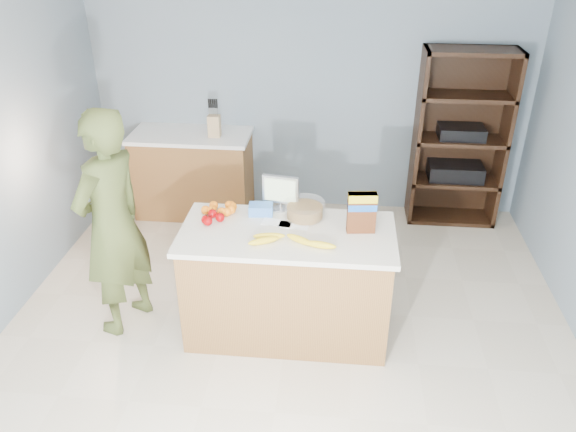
# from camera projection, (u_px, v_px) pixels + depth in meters

# --- Properties ---
(floor) EXTENTS (4.50, 5.00, 0.02)m
(floor) POSITION_uv_depth(u_px,v_px,m) (283.00, 355.00, 4.21)
(floor) COLOR beige
(floor) RESTS_ON ground
(walls) EXTENTS (4.52, 5.02, 2.51)m
(walls) POSITION_uv_depth(u_px,v_px,m) (282.00, 150.00, 3.42)
(walls) COLOR gray
(walls) RESTS_ON ground
(counter_peninsula) EXTENTS (1.56, 0.76, 0.90)m
(counter_peninsula) POSITION_uv_depth(u_px,v_px,m) (287.00, 286.00, 4.27)
(counter_peninsula) COLOR brown
(counter_peninsula) RESTS_ON ground
(back_cabinet) EXTENTS (1.24, 0.62, 0.90)m
(back_cabinet) POSITION_uv_depth(u_px,v_px,m) (194.00, 173.00, 6.02)
(back_cabinet) COLOR brown
(back_cabinet) RESTS_ON ground
(shelving_unit) EXTENTS (0.90, 0.40, 1.80)m
(shelving_unit) POSITION_uv_depth(u_px,v_px,m) (459.00, 141.00, 5.71)
(shelving_unit) COLOR black
(shelving_unit) RESTS_ON ground
(person) EXTENTS (0.63, 0.76, 1.79)m
(person) POSITION_uv_depth(u_px,v_px,m) (112.00, 225.00, 4.14)
(person) COLOR #444E23
(person) RESTS_ON ground
(knife_block) EXTENTS (0.12, 0.10, 0.31)m
(knife_block) POSITION_uv_depth(u_px,v_px,m) (214.00, 125.00, 5.67)
(knife_block) COLOR tan
(knife_block) RESTS_ON back_cabinet
(envelopes) EXTENTS (0.36, 0.16, 0.00)m
(envelopes) POSITION_uv_depth(u_px,v_px,m) (285.00, 224.00, 4.13)
(envelopes) COLOR white
(envelopes) RESTS_ON counter_peninsula
(bananas) EXTENTS (0.62, 0.19, 0.05)m
(bananas) POSITION_uv_depth(u_px,v_px,m) (288.00, 240.00, 3.89)
(bananas) COLOR yellow
(bananas) RESTS_ON counter_peninsula
(apples) EXTENTS (0.17, 0.18, 0.07)m
(apples) POSITION_uv_depth(u_px,v_px,m) (212.00, 218.00, 4.15)
(apples) COLOR #920105
(apples) RESTS_ON counter_peninsula
(oranges) EXTENTS (0.26, 0.18, 0.07)m
(oranges) POSITION_uv_depth(u_px,v_px,m) (223.00, 208.00, 4.28)
(oranges) COLOR orange
(oranges) RESTS_ON counter_peninsula
(blue_carton) EXTENTS (0.19, 0.13, 0.08)m
(blue_carton) POSITION_uv_depth(u_px,v_px,m) (261.00, 209.00, 4.25)
(blue_carton) COLOR blue
(blue_carton) RESTS_ON counter_peninsula
(salad_bowl) EXTENTS (0.30, 0.30, 0.13)m
(salad_bowl) POSITION_uv_depth(u_px,v_px,m) (305.00, 210.00, 4.20)
(salad_bowl) COLOR #267219
(salad_bowl) RESTS_ON counter_peninsula
(tv) EXTENTS (0.28, 0.12, 0.28)m
(tv) POSITION_uv_depth(u_px,v_px,m) (281.00, 191.00, 4.26)
(tv) COLOR silver
(tv) RESTS_ON counter_peninsula
(cereal_box) EXTENTS (0.21, 0.10, 0.30)m
(cereal_box) POSITION_uv_depth(u_px,v_px,m) (362.00, 210.00, 3.96)
(cereal_box) COLOR #592B14
(cereal_box) RESTS_ON counter_peninsula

